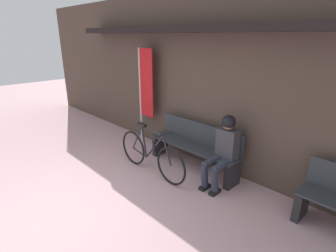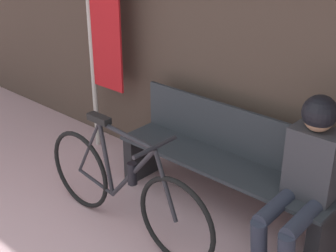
{
  "view_description": "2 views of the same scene",
  "coord_description": "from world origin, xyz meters",
  "px_view_note": "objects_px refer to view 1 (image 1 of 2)",
  "views": [
    {
      "loc": [
        3.13,
        -1.07,
        2.39
      ],
      "look_at": [
        -0.19,
        2.15,
        0.79
      ],
      "focal_mm": 28.0,
      "sensor_mm": 36.0,
      "label": 1
    },
    {
      "loc": [
        2.07,
        -0.3,
        2.26
      ],
      "look_at": [
        0.11,
        1.88,
        0.9
      ],
      "focal_mm": 50.0,
      "sensor_mm": 36.0,
      "label": 2
    }
  ],
  "objects_px": {
    "banner_pole": "(145,88)",
    "person_seated": "(224,146)",
    "bicycle": "(151,154)",
    "park_bench_near": "(194,147)"
  },
  "relations": [
    {
      "from": "park_bench_near",
      "to": "banner_pole",
      "type": "bearing_deg",
      "value": 176.71
    },
    {
      "from": "bicycle",
      "to": "person_seated",
      "type": "relative_size",
      "value": 1.42
    },
    {
      "from": "bicycle",
      "to": "person_seated",
      "type": "xyz_separation_m",
      "value": [
        1.11,
        0.61,
        0.32
      ]
    },
    {
      "from": "park_bench_near",
      "to": "bicycle",
      "type": "bearing_deg",
      "value": -117.97
    },
    {
      "from": "bicycle",
      "to": "person_seated",
      "type": "distance_m",
      "value": 1.31
    },
    {
      "from": "bicycle",
      "to": "person_seated",
      "type": "height_order",
      "value": "person_seated"
    },
    {
      "from": "park_bench_near",
      "to": "bicycle",
      "type": "relative_size",
      "value": 1.09
    },
    {
      "from": "park_bench_near",
      "to": "banner_pole",
      "type": "distance_m",
      "value": 1.77
    },
    {
      "from": "banner_pole",
      "to": "person_seated",
      "type": "bearing_deg",
      "value": -5.36
    },
    {
      "from": "person_seated",
      "to": "banner_pole",
      "type": "relative_size",
      "value": 0.56
    }
  ]
}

